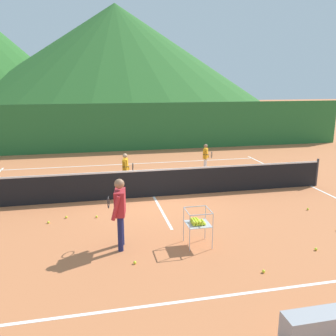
{
  "coord_description": "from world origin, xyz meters",
  "views": [
    {
      "loc": [
        -1.96,
        -11.43,
        3.87
      ],
      "look_at": [
        0.61,
        0.49,
        0.87
      ],
      "focal_mm": 37.68,
      "sensor_mm": 36.0,
      "label": 1
    }
  ],
  "objects_px": {
    "student_0": "(126,167)",
    "tennis_ball_6": "(97,217)",
    "tennis_ball_8": "(264,271)",
    "tennis_ball_9": "(135,263)",
    "instructor": "(120,207)",
    "tennis_ball_4": "(316,249)",
    "tennis_ball_1": "(66,217)",
    "courtside_bench": "(329,325)",
    "tennis_ball_0": "(308,209)",
    "tennis_ball_10": "(48,222)",
    "ball_cart": "(197,222)",
    "tennis_net": "(154,183)",
    "student_1": "(206,155)"
  },
  "relations": [
    {
      "from": "student_0",
      "to": "tennis_ball_6",
      "type": "xyz_separation_m",
      "value": [
        -1.15,
        -2.9,
        -0.74
      ]
    },
    {
      "from": "tennis_ball_8",
      "to": "tennis_ball_9",
      "type": "bearing_deg",
      "value": 160.22
    },
    {
      "from": "instructor",
      "to": "tennis_ball_4",
      "type": "relative_size",
      "value": 25.12
    },
    {
      "from": "tennis_ball_1",
      "to": "tennis_ball_6",
      "type": "xyz_separation_m",
      "value": [
        0.86,
        -0.15,
        0.0
      ]
    },
    {
      "from": "tennis_ball_1",
      "to": "courtside_bench",
      "type": "distance_m",
      "value": 7.34
    },
    {
      "from": "tennis_ball_0",
      "to": "tennis_ball_9",
      "type": "relative_size",
      "value": 1.0
    },
    {
      "from": "tennis_ball_0",
      "to": "tennis_ball_4",
      "type": "height_order",
      "value": "same"
    },
    {
      "from": "tennis_ball_6",
      "to": "tennis_ball_10",
      "type": "distance_m",
      "value": 1.34
    },
    {
      "from": "tennis_ball_0",
      "to": "tennis_ball_10",
      "type": "xyz_separation_m",
      "value": [
        -7.74,
        0.58,
        0.0
      ]
    },
    {
      "from": "ball_cart",
      "to": "tennis_ball_10",
      "type": "xyz_separation_m",
      "value": [
        -3.69,
        2.16,
        -0.56
      ]
    },
    {
      "from": "tennis_net",
      "to": "tennis_ball_4",
      "type": "bearing_deg",
      "value": -57.19
    },
    {
      "from": "student_0",
      "to": "courtside_bench",
      "type": "distance_m",
      "value": 9.01
    },
    {
      "from": "tennis_ball_1",
      "to": "tennis_ball_10",
      "type": "xyz_separation_m",
      "value": [
        -0.47,
        -0.3,
        0.0
      ]
    },
    {
      "from": "tennis_net",
      "to": "ball_cart",
      "type": "bearing_deg",
      "value": -84.25
    },
    {
      "from": "instructor",
      "to": "ball_cart",
      "type": "relative_size",
      "value": 1.9
    },
    {
      "from": "tennis_ball_0",
      "to": "tennis_ball_10",
      "type": "distance_m",
      "value": 7.77
    },
    {
      "from": "tennis_ball_1",
      "to": "tennis_ball_9",
      "type": "distance_m",
      "value": 3.47
    },
    {
      "from": "tennis_net",
      "to": "tennis_ball_9",
      "type": "bearing_deg",
      "value": -105.01
    },
    {
      "from": "student_0",
      "to": "tennis_net",
      "type": "bearing_deg",
      "value": -58.55
    },
    {
      "from": "tennis_ball_10",
      "to": "tennis_ball_9",
      "type": "bearing_deg",
      "value": -52.77
    },
    {
      "from": "tennis_ball_4",
      "to": "tennis_ball_6",
      "type": "distance_m",
      "value": 5.94
    },
    {
      "from": "ball_cart",
      "to": "tennis_ball_9",
      "type": "bearing_deg",
      "value": -159.36
    },
    {
      "from": "tennis_net",
      "to": "student_0",
      "type": "bearing_deg",
      "value": 121.45
    },
    {
      "from": "instructor",
      "to": "tennis_ball_4",
      "type": "bearing_deg",
      "value": -14.07
    },
    {
      "from": "instructor",
      "to": "tennis_ball_10",
      "type": "xyz_separation_m",
      "value": [
        -1.87,
        1.9,
        -0.99
      ]
    },
    {
      "from": "tennis_ball_1",
      "to": "tennis_ball_10",
      "type": "relative_size",
      "value": 1.0
    },
    {
      "from": "instructor",
      "to": "tennis_ball_10",
      "type": "distance_m",
      "value": 2.85
    },
    {
      "from": "tennis_ball_4",
      "to": "courtside_bench",
      "type": "relative_size",
      "value": 0.05
    },
    {
      "from": "student_1",
      "to": "tennis_ball_8",
      "type": "relative_size",
      "value": 17.97
    },
    {
      "from": "tennis_ball_6",
      "to": "tennis_ball_8",
      "type": "bearing_deg",
      "value": -48.91
    },
    {
      "from": "tennis_ball_4",
      "to": "tennis_ball_10",
      "type": "height_order",
      "value": "same"
    },
    {
      "from": "student_0",
      "to": "ball_cart",
      "type": "relative_size",
      "value": 1.44
    },
    {
      "from": "student_0",
      "to": "ball_cart",
      "type": "height_order",
      "value": "student_0"
    },
    {
      "from": "tennis_ball_4",
      "to": "tennis_ball_8",
      "type": "xyz_separation_m",
      "value": [
        -1.68,
        -0.66,
        0.0
      ]
    },
    {
      "from": "tennis_ball_4",
      "to": "tennis_ball_10",
      "type": "distance_m",
      "value": 7.04
    },
    {
      "from": "tennis_ball_10",
      "to": "tennis_ball_1",
      "type": "bearing_deg",
      "value": 32.86
    },
    {
      "from": "tennis_ball_0",
      "to": "ball_cart",
      "type": "bearing_deg",
      "value": -158.7
    },
    {
      "from": "tennis_ball_10",
      "to": "courtside_bench",
      "type": "xyz_separation_m",
      "value": [
        4.76,
        -5.66,
        0.2
      ]
    },
    {
      "from": "tennis_ball_1",
      "to": "tennis_ball_10",
      "type": "height_order",
      "value": "same"
    },
    {
      "from": "ball_cart",
      "to": "tennis_ball_1",
      "type": "xyz_separation_m",
      "value": [
        -3.22,
        2.46,
        -0.56
      ]
    },
    {
      "from": "tennis_net",
      "to": "tennis_ball_6",
      "type": "xyz_separation_m",
      "value": [
        -1.97,
        -1.56,
        -0.47
      ]
    },
    {
      "from": "student_0",
      "to": "tennis_ball_9",
      "type": "relative_size",
      "value": 19.01
    },
    {
      "from": "instructor",
      "to": "student_1",
      "type": "xyz_separation_m",
      "value": [
        4.27,
        6.6,
        -0.29
      ]
    },
    {
      "from": "tennis_ball_9",
      "to": "tennis_ball_10",
      "type": "height_order",
      "value": "same"
    },
    {
      "from": "tennis_ball_4",
      "to": "courtside_bench",
      "type": "xyz_separation_m",
      "value": [
        -1.59,
        -2.63,
        0.2
      ]
    },
    {
      "from": "ball_cart",
      "to": "tennis_ball_9",
      "type": "xyz_separation_m",
      "value": [
        -1.59,
        -0.6,
        -0.56
      ]
    },
    {
      "from": "student_0",
      "to": "tennis_ball_9",
      "type": "height_order",
      "value": "student_0"
    },
    {
      "from": "tennis_ball_8",
      "to": "tennis_ball_9",
      "type": "distance_m",
      "value": 2.74
    },
    {
      "from": "tennis_ball_0",
      "to": "tennis_ball_9",
      "type": "xyz_separation_m",
      "value": [
        -5.65,
        -2.18,
        0.0
      ]
    },
    {
      "from": "instructor",
      "to": "ball_cart",
      "type": "height_order",
      "value": "instructor"
    }
  ]
}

